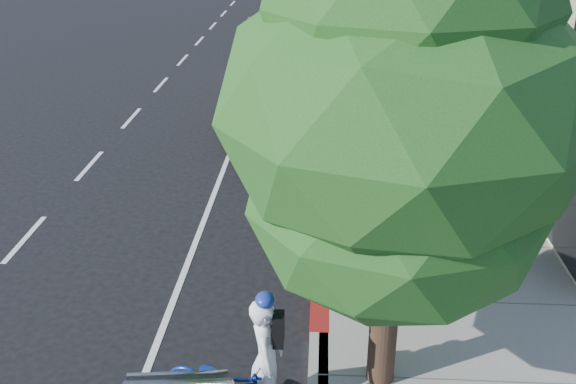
# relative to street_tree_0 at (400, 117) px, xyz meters

# --- Properties ---
(ground) EXTENTS (120.00, 120.00, 0.00)m
(ground) POSITION_rel_street_tree_0_xyz_m (-0.90, 2.00, -4.12)
(ground) COLOR black
(ground) RESTS_ON ground
(sidewalk) EXTENTS (4.60, 56.00, 0.15)m
(sidewalk) POSITION_rel_street_tree_0_xyz_m (1.40, 10.00, -4.05)
(sidewalk) COLOR gray
(sidewalk) RESTS_ON ground
(curb) EXTENTS (0.30, 56.00, 0.15)m
(curb) POSITION_rel_street_tree_0_xyz_m (-0.90, 10.00, -4.05)
(curb) COLOR #9E998E
(curb) RESTS_ON ground
(curb_red_segment) EXTENTS (0.32, 4.00, 0.15)m
(curb_red_segment) POSITION_rel_street_tree_0_xyz_m (-0.90, 3.00, -4.05)
(curb_red_segment) COLOR maroon
(curb_red_segment) RESTS_ON ground
(street_tree_0) EXTENTS (4.53, 4.53, 6.81)m
(street_tree_0) POSITION_rel_street_tree_0_xyz_m (0.00, 0.00, 0.00)
(street_tree_0) COLOR black
(street_tree_0) RESTS_ON ground
(cyclist) EXTENTS (0.49, 0.70, 1.84)m
(cyclist) POSITION_rel_street_tree_0_xyz_m (-1.60, -0.62, -3.20)
(cyclist) COLOR white
(cyclist) RESTS_ON ground
(bicycle) EXTENTS (1.94, 1.12, 0.97)m
(bicycle) POSITION_rel_street_tree_0_xyz_m (-2.14, -0.65, -3.64)
(bicycle) COLOR navy
(bicycle) RESTS_ON ground
(silver_suv) EXTENTS (3.28, 6.03, 1.61)m
(silver_suv) POSITION_rel_street_tree_0_xyz_m (-1.83, 10.00, -3.32)
(silver_suv) COLOR #B4B4B9
(silver_suv) RESTS_ON ground
(dark_sedan) EXTENTS (2.09, 4.59, 1.46)m
(dark_sedan) POSITION_rel_street_tree_0_xyz_m (-3.10, 11.00, -3.39)
(dark_sedan) COLOR black
(dark_sedan) RESTS_ON ground
(white_pickup) EXTENTS (2.80, 6.46, 1.85)m
(white_pickup) POSITION_rel_street_tree_0_xyz_m (-3.06, 17.36, -3.20)
(white_pickup) COLOR silver
(white_pickup) RESTS_ON ground
(dark_suv_far) EXTENTS (1.93, 4.46, 1.50)m
(dark_suv_far) POSITION_rel_street_tree_0_xyz_m (-2.21, 23.52, -3.37)
(dark_suv_far) COLOR black
(dark_suv_far) RESTS_ON ground
(pedestrian) EXTENTS (1.07, 1.04, 1.73)m
(pedestrian) POSITION_rel_street_tree_0_xyz_m (1.67, 7.66, -3.11)
(pedestrian) COLOR black
(pedestrian) RESTS_ON sidewalk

